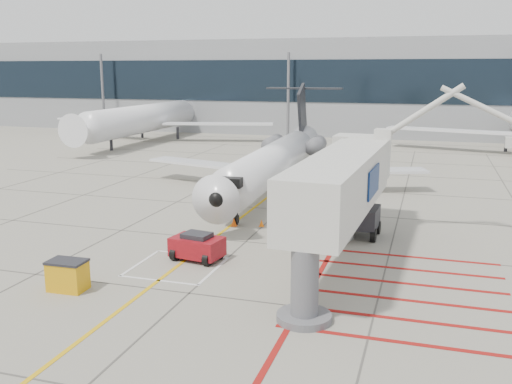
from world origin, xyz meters
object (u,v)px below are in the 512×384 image
(jet_bridge, at_px, (340,194))
(spill_bin, at_px, (68,275))
(regional_jet, at_px, (265,146))
(pushback_tug, at_px, (197,246))

(jet_bridge, xyz_separation_m, spill_bin, (-11.03, -6.37, -3.05))
(regional_jet, relative_size, spill_bin, 19.25)
(regional_jet, bearing_deg, jet_bridge, -62.16)
(regional_jet, distance_m, pushback_tug, 14.70)
(pushback_tug, relative_size, spill_bin, 1.60)
(regional_jet, bearing_deg, spill_bin, -101.39)
(jet_bridge, distance_m, pushback_tug, 7.81)
(regional_jet, xyz_separation_m, spill_bin, (-3.31, -19.86, -3.36))
(regional_jet, height_order, spill_bin, regional_jet)
(regional_jet, distance_m, jet_bridge, 15.54)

